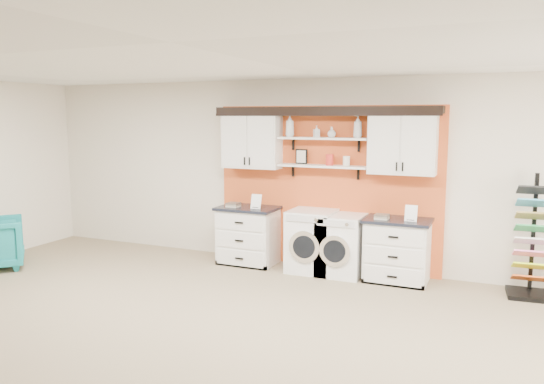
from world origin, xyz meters
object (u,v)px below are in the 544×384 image
at_px(base_cabinet_right, 397,250).
at_px(dryer, 341,245).
at_px(base_cabinet_left, 248,235).
at_px(sample_rack, 533,257).
at_px(washer, 312,241).

relative_size(base_cabinet_right, dryer, 1.02).
bearing_deg(base_cabinet_left, sample_rack, 0.48).
distance_m(washer, dryer, 0.44).
bearing_deg(base_cabinet_right, base_cabinet_left, -180.00).
bearing_deg(base_cabinet_left, dryer, -0.13).
relative_size(base_cabinet_right, washer, 0.98).
bearing_deg(dryer, sample_rack, 0.85).
xyz_separation_m(base_cabinet_right, washer, (-1.23, -0.00, 0.02)).
xyz_separation_m(base_cabinet_left, base_cabinet_right, (2.26, 0.00, -0.01)).
bearing_deg(base_cabinet_left, base_cabinet_right, 0.00).
relative_size(base_cabinet_left, base_cabinet_right, 1.01).
bearing_deg(base_cabinet_left, washer, -0.19).
bearing_deg(washer, base_cabinet_right, 0.16).
bearing_deg(base_cabinet_right, washer, -179.84).
distance_m(base_cabinet_right, sample_rack, 1.67).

